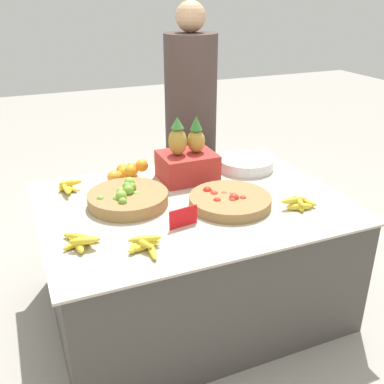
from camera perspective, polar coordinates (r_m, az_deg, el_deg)
name	(u,v)px	position (r m, az deg, el deg)	size (l,w,h in m)	color
ground_plane	(192,304)	(2.61, 0.00, -14.03)	(12.00, 12.00, 0.00)	#A39E93
market_table	(192,255)	(2.42, 0.00, -8.04)	(1.51, 1.12, 0.64)	#4C4742
lime_bowl	(128,198)	(2.23, -8.18, -0.76)	(0.40, 0.40, 0.11)	olive
tomato_basket	(230,200)	(2.21, 4.82, -1.08)	(0.40, 0.40, 0.08)	olive
orange_pile	(127,173)	(2.51, -8.30, 2.44)	(0.23, 0.21, 0.12)	orange
metal_bowl	(246,163)	(2.68, 6.82, 3.62)	(0.33, 0.33, 0.06)	silver
price_sign	(183,217)	(2.01, -1.11, -3.22)	(0.14, 0.03, 0.09)	red
produce_crate	(187,160)	(2.48, -0.64, 4.10)	(0.30, 0.25, 0.36)	#B22D28
banana_bunch_middle_right	(81,241)	(1.93, -13.96, -6.06)	(0.17, 0.19, 0.06)	yellow
banana_bunch_front_left	(298,203)	(2.24, 13.36, -1.40)	(0.19, 0.16, 0.06)	yellow
banana_bunch_back_center	(144,245)	(1.85, -6.11, -6.67)	(0.16, 0.18, 0.06)	yellow
banana_bunch_middle_left	(68,187)	(2.46, -15.48, 0.67)	(0.14, 0.20, 0.06)	yellow
vendor_person	(191,129)	(3.20, -0.16, 7.95)	(0.36, 0.36, 1.55)	#473833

